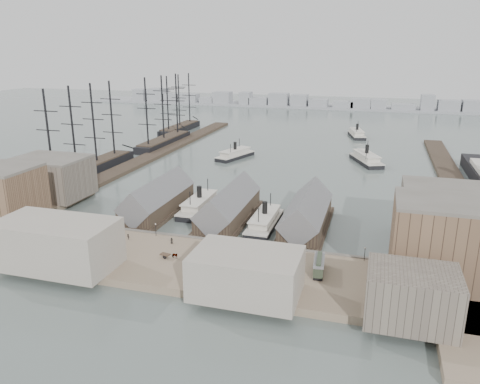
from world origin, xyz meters
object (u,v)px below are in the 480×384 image
(ferry_docked_west, at_px, (200,204))
(horse_cart_left, at_px, (90,241))
(tram, at_px, (319,266))
(horse_cart_center, at_px, (172,255))
(horse_cart_right, at_px, (263,276))

(ferry_docked_west, distance_m, horse_cart_left, 44.85)
(tram, distance_m, horse_cart_center, 38.48)
(tram, bearing_deg, horse_cart_center, 179.75)
(ferry_docked_west, relative_size, horse_cart_right, 5.62)
(horse_cart_left, bearing_deg, ferry_docked_west, 16.78)
(tram, height_order, horse_cart_center, tram)
(ferry_docked_west, relative_size, tram, 2.64)
(ferry_docked_west, xyz_separation_m, horse_cart_right, (35.02, -47.70, 0.55))
(horse_cart_left, bearing_deg, horse_cart_center, -54.60)
(ferry_docked_west, xyz_separation_m, horse_cart_left, (-17.33, -41.36, 0.60))
(horse_cart_center, bearing_deg, ferry_docked_west, 20.99)
(ferry_docked_west, xyz_separation_m, horse_cart_center, (9.05, -43.26, 0.61))
(horse_cart_right, bearing_deg, horse_cart_left, 56.80)
(tram, relative_size, horse_cart_center, 2.01)
(ferry_docked_west, distance_m, horse_cart_right, 59.18)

